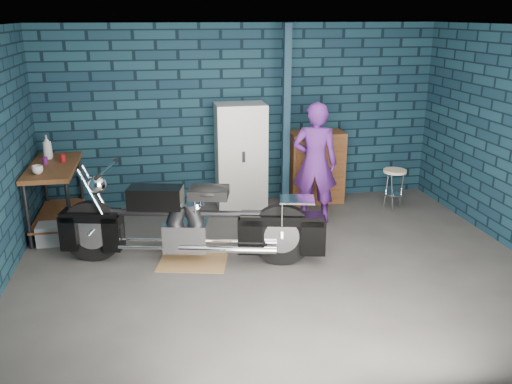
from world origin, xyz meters
TOP-DOWN VIEW (x-y plane):
  - ground at (0.00, 0.00)m, footprint 6.00×6.00m
  - room_walls at (0.00, 0.55)m, footprint 6.02×5.01m
  - support_post at (0.55, 1.95)m, footprint 0.10×0.10m
  - workbench at (-2.68, 1.75)m, footprint 0.60×1.40m
  - drip_mat at (-0.96, 0.36)m, footprint 0.91×0.77m
  - motorcycle at (-0.96, 0.36)m, footprint 2.74×1.31m
  - person at (0.84, 1.41)m, footprint 0.72×0.58m
  - storage_bin at (-2.66, 1.25)m, footprint 0.42×0.30m
  - locker at (-0.07, 2.23)m, footprint 0.73×0.52m
  - tool_chest at (1.11, 2.23)m, footprint 0.83×0.46m
  - shop_stool at (2.15, 1.65)m, footprint 0.35×0.35m
  - cup_a at (-2.79, 1.35)m, footprint 0.18×0.18m
  - mug_purple at (-2.78, 1.81)m, footprint 0.09×0.09m
  - mug_red at (-2.56, 1.90)m, footprint 0.10×0.10m
  - bottle at (-2.78, 2.10)m, footprint 0.15×0.15m

SIDE VIEW (x-z plane):
  - ground at x=0.00m, z-range 0.00..0.00m
  - drip_mat at x=-0.96m, z-range 0.00..0.01m
  - storage_bin at x=-2.66m, z-range 0.00..0.26m
  - shop_stool at x=2.15m, z-range 0.00..0.62m
  - workbench at x=-2.68m, z-range 0.00..0.91m
  - tool_chest at x=1.11m, z-range 0.00..1.11m
  - motorcycle at x=-0.96m, z-range 0.00..1.17m
  - locker at x=-0.07m, z-range 0.00..1.57m
  - person at x=0.84m, z-range 0.00..1.70m
  - mug_purple at x=-2.78m, z-range 0.91..1.01m
  - mug_red at x=-2.56m, z-range 0.91..1.02m
  - cup_a at x=-2.79m, z-range 0.91..1.02m
  - bottle at x=-2.78m, z-range 0.91..1.24m
  - support_post at x=0.55m, z-range 0.00..2.70m
  - room_walls at x=0.00m, z-range 0.55..3.26m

